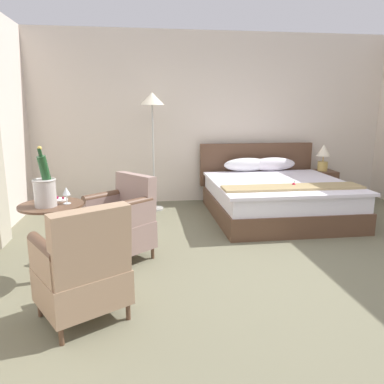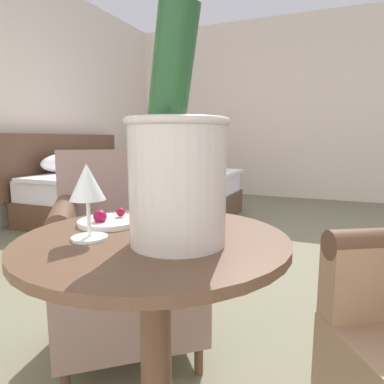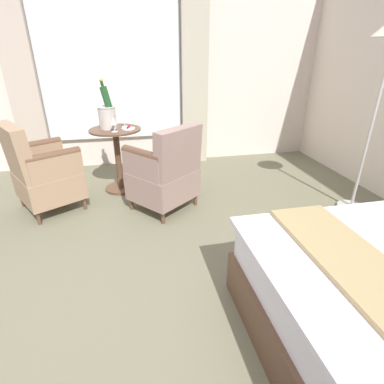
% 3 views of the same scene
% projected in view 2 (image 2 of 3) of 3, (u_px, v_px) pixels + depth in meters
% --- Properties ---
extents(ground_plane, '(7.49, 7.49, 0.00)m').
position_uv_depth(ground_plane, '(281.00, 259.00, 2.71)').
color(ground_plane, '#6B6951').
extents(wall_far_side, '(0.12, 5.96, 2.81)m').
position_uv_depth(wall_far_side, '(314.00, 108.00, 5.28)').
color(wall_far_side, beige).
rests_on(wall_far_side, ground).
extents(bed, '(1.96, 2.09, 1.00)m').
position_uv_depth(bed, '(133.00, 193.00, 4.02)').
color(bed, brown).
rests_on(bed, ground).
extents(nightstand, '(0.45, 0.39, 0.55)m').
position_uv_depth(nightstand, '(133.00, 183.00, 5.26)').
color(nightstand, brown).
rests_on(nightstand, ground).
extents(bedside_lamp, '(0.22, 0.22, 0.44)m').
position_uv_depth(bedside_lamp, '(132.00, 147.00, 5.18)').
color(bedside_lamp, tan).
rests_on(bedside_lamp, nightstand).
extents(side_table_round, '(0.57, 0.57, 0.74)m').
position_uv_depth(side_table_round, '(157.00, 368.00, 0.77)').
color(side_table_round, brown).
rests_on(side_table_round, ground).
extents(champagne_bucket, '(0.20, 0.20, 0.53)m').
position_uv_depth(champagne_bucket, '(176.00, 161.00, 0.65)').
color(champagne_bucket, beige).
rests_on(champagne_bucket, side_table_round).
extents(wine_glass_near_bucket, '(0.07, 0.07, 0.15)m').
position_uv_depth(wine_glass_near_bucket, '(183.00, 178.00, 0.84)').
color(wine_glass_near_bucket, white).
rests_on(wine_glass_near_bucket, side_table_round).
extents(wine_glass_near_edge, '(0.07, 0.07, 0.16)m').
position_uv_depth(wine_glass_near_edge, '(87.00, 187.00, 0.68)').
color(wine_glass_near_edge, white).
rests_on(wine_glass_near_edge, side_table_round).
extents(snack_plate, '(0.15, 0.15, 0.04)m').
position_uv_depth(snack_plate, '(109.00, 221.00, 0.82)').
color(snack_plate, white).
rests_on(snack_plate, side_table_round).
extents(armchair_by_window, '(0.80, 0.80, 0.89)m').
position_uv_depth(armchair_by_window, '(126.00, 261.00, 1.51)').
color(armchair_by_window, brown).
rests_on(armchair_by_window, ground).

